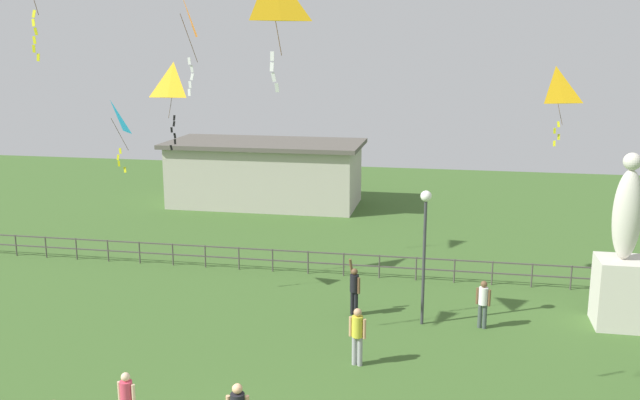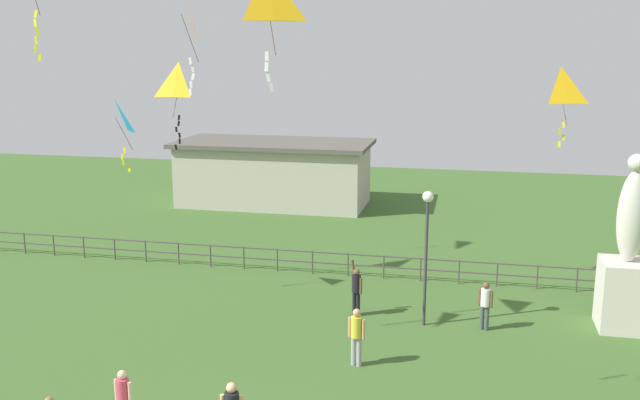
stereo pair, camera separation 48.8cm
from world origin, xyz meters
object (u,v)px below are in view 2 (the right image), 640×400
kite_0 (116,120)px  person_6 (485,303)px  statue_monument (626,272)px  person_0 (356,288)px  person_3 (357,333)px  kite_6 (560,89)px  person_1 (123,397)px  kite_2 (267,0)px  lamppost (427,229)px  kite_5 (179,85)px  kite_1 (182,17)px

kite_0 → person_6: bearing=0.9°
statue_monument → person_0: bearing=-175.2°
person_3 → kite_6: size_ratio=0.66×
person_1 → person_6: bearing=43.9°
kite_2 → kite_0: bearing=137.2°
person_0 → person_6: (4.27, -0.34, -0.05)m
statue_monument → person_1: size_ratio=3.64×
lamppost → kite_5: kite_5 is taller
statue_monument → person_0: (-8.67, -0.72, -0.94)m
person_3 → kite_0: bearing=159.8°
person_3 → kite_0: size_ratio=0.70×
person_0 → kite_6: size_ratio=0.75×
person_1 → kite_0: kite_0 is taller
lamppost → kite_0: size_ratio=1.82×
kite_1 → kite_2: (3.70, -4.10, 0.15)m
kite_1 → kite_5: bearing=115.0°
kite_6 → person_3: bearing=-130.8°
kite_0 → kite_2: kite_2 is taller
person_0 → kite_5: 9.97m
kite_1 → kite_6: bearing=29.8°
statue_monument → person_0: size_ratio=2.95×
lamppost → person_6: lamppost is taller
kite_1 → person_0: bearing=36.5°
person_1 → kite_2: size_ratio=0.61×
kite_1 → kite_5: kite_1 is taller
person_0 → kite_0: bearing=-176.2°
statue_monument → kite_5: size_ratio=1.85×
statue_monument → person_6: 4.62m
person_0 → kite_1: 10.48m
person_1 → kite_0: 10.58m
person_6 → kite_5: 13.44m
lamppost → kite_0: kite_0 is taller
lamppost → kite_6: 6.84m
lamppost → kite_6: kite_6 is taller
person_3 → kite_1: size_ratio=0.59×
person_1 → person_6: (8.47, 8.15, 0.02)m
lamppost → person_3: bearing=-116.2°
kite_1 → kite_2: bearing=-47.9°
kite_0 → kite_1: bearing=-36.8°
kite_0 → kite_6: (14.74, 3.49, 1.02)m
lamppost → person_3: (-1.70, -3.45, -2.29)m
kite_5 → kite_6: size_ratio=1.19×
person_3 → kite_5: (-7.72, 6.00, 6.64)m
person_0 → kite_1: bearing=-143.5°
kite_5 → person_3: bearing=-37.8°
person_1 → kite_1: kite_1 is taller
person_3 → kite_1: 10.24m
kite_2 → person_6: bearing=54.3°
kite_1 → kite_2: kite_2 is taller
person_0 → kite_2: (-0.82, -7.44, 8.99)m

